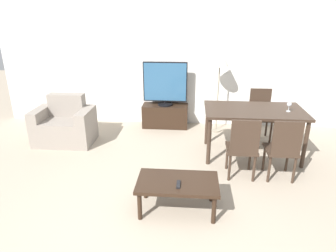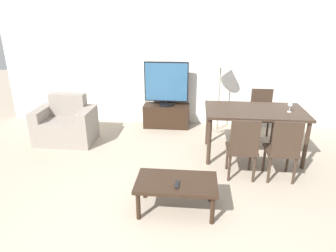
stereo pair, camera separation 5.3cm
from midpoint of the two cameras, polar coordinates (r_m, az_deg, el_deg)
wall_back at (r=5.88m, az=1.63°, el=13.20°), size 6.88×0.06×2.70m
armchair at (r=5.48m, az=-18.59°, el=0.17°), size 0.98×0.64×0.82m
tv_stand at (r=5.91m, az=-0.05°, el=1.97°), size 0.88×0.38×0.44m
tv at (r=5.73m, az=-0.05°, el=8.03°), size 0.83×0.29×0.83m
coffee_table at (r=3.44m, az=2.06°, el=-11.14°), size 0.92×0.52×0.38m
dining_table at (r=4.75m, az=16.49°, el=2.03°), size 1.49×0.85×0.76m
dining_chair_near at (r=4.10m, az=14.41°, el=-3.78°), size 0.40×0.40×0.88m
dining_chair_far at (r=5.55m, az=17.61°, el=2.48°), size 0.40×0.40×0.88m
dining_chair_near_right at (r=4.22m, az=21.43°, el=-3.92°), size 0.40×0.40×0.88m
floor_lamp at (r=5.52m, az=10.36°, el=11.79°), size 0.31×0.31×1.52m
remote_primary at (r=3.33m, az=2.19°, el=-11.07°), size 0.04×0.15×0.02m
wine_glass_left at (r=4.75m, az=22.54°, el=3.65°), size 0.07×0.07×0.15m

